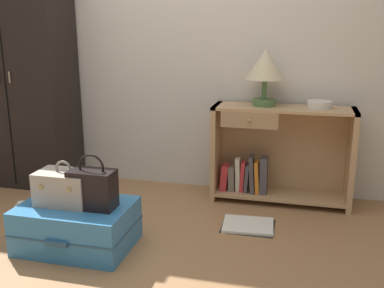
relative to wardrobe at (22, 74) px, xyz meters
The scene contains 11 objects.
ground_plane 2.02m from the wardrobe, 42.53° to the right, with size 9.00×9.00×0.00m, color #9E7047.
back_wall 1.39m from the wardrobe, 12.66° to the left, with size 6.40×0.10×2.60m, color beige.
wardrobe is the anchor object (origin of this frame).
bookshelf 2.20m from the wardrobe, ahead, with size 1.06×0.34×0.75m.
table_lamp 2.02m from the wardrobe, ahead, with size 0.29×0.29×0.43m.
bowl 2.43m from the wardrobe, ahead, with size 0.18×0.18×0.05m, color silver.
suitcase_large 1.63m from the wardrobe, 45.54° to the right, with size 0.69×0.50×0.28m.
train_case 1.48m from the wardrobe, 47.46° to the right, with size 0.33×0.22×0.28m.
handbag 1.62m from the wardrobe, 42.47° to the right, with size 0.27×0.15×0.34m.
bottle 1.38m from the wardrobe, 59.35° to the right, with size 0.08×0.08×0.22m.
open_book_on_floor 2.25m from the wardrobe, 13.43° to the right, with size 0.36×0.30×0.02m.
Camera 1 is at (0.98, -2.08, 1.33)m, focal length 41.38 mm.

